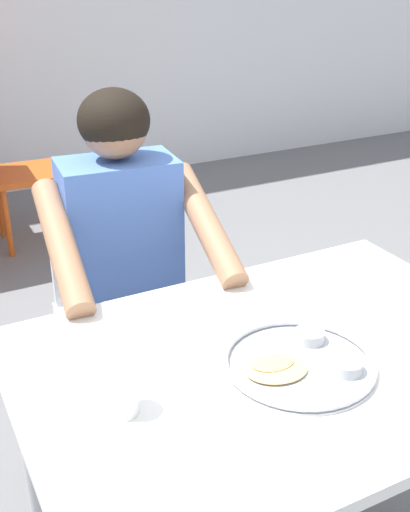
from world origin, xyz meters
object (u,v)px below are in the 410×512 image
(thali_tray, at_px, (300,362))
(drinking_cup, at_px, (121,389))
(chair_red_right, at_px, (10,162))
(table_foreground, at_px, (280,382))
(chair_foreground, at_px, (115,300))
(diner_foreground, at_px, (130,262))

(thali_tray, distance_m, drinking_cup, 0.40)
(chair_red_right, bearing_deg, table_foreground, -87.74)
(thali_tray, relative_size, chair_red_right, 0.38)
(chair_foreground, distance_m, diner_foreground, 0.33)
(thali_tray, height_order, chair_foreground, chair_foreground)
(drinking_cup, bearing_deg, thali_tray, -5.20)
(diner_foreground, bearing_deg, chair_foreground, 85.92)
(table_foreground, xyz_separation_m, thali_tray, (0.01, -0.06, 0.09))
(table_foreground, bearing_deg, chair_red_right, 92.26)
(table_foreground, xyz_separation_m, diner_foreground, (-0.12, 0.63, 0.05))
(thali_tray, bearing_deg, drinking_cup, 174.80)
(diner_foreground, xyz_separation_m, chair_red_right, (0.02, 1.91, -0.22))
(table_foreground, distance_m, drinking_cup, 0.40)
(table_foreground, bearing_deg, thali_tray, -78.13)
(drinking_cup, relative_size, diner_foreground, 0.08)
(chair_foreground, xyz_separation_m, chair_red_right, (0.00, 1.69, 0.02))
(drinking_cup, relative_size, chair_foreground, 0.12)
(diner_foreground, bearing_deg, drinking_cup, -112.17)
(table_foreground, bearing_deg, chair_foreground, 96.85)
(table_foreground, distance_m, chair_foreground, 0.87)
(table_foreground, xyz_separation_m, chair_red_right, (-0.10, 2.54, -0.17))
(thali_tray, relative_size, diner_foreground, 0.27)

